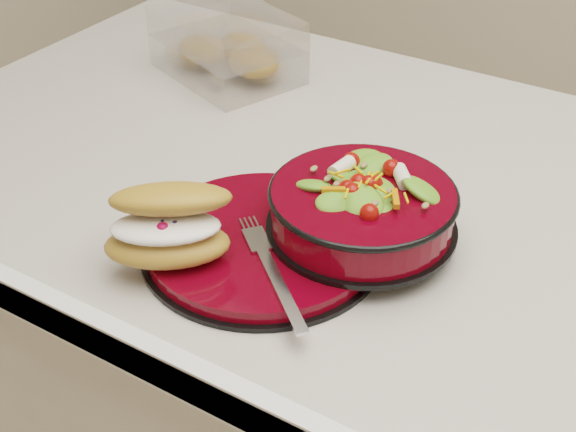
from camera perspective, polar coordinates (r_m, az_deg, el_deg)
The scene contains 6 objects.
island_counter at distance 1.28m, azimuth 3.74°, elevation -14.34°, with size 1.24×0.74×0.90m.
dinner_plate at distance 0.86m, azimuth -1.81°, elevation -1.90°, with size 0.26×0.26×0.02m.
salad_bowl at distance 0.85m, azimuth 5.33°, elevation 0.90°, with size 0.21×0.21×0.09m.
croissant at distance 0.81m, azimuth -8.42°, elevation -0.71°, with size 0.15×0.15×0.08m.
fork at distance 0.80m, azimuth -1.06°, elevation -4.08°, with size 0.14×0.12×0.00m.
pastry_box at distance 1.24m, azimuth -4.30°, elevation 11.94°, with size 0.25×0.22×0.09m.
Camera 1 is at (0.37, -0.75, 1.43)m, focal length 50.00 mm.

